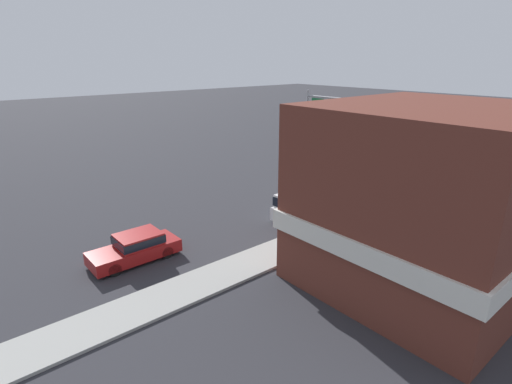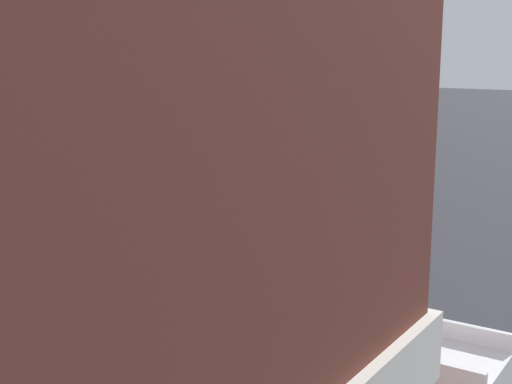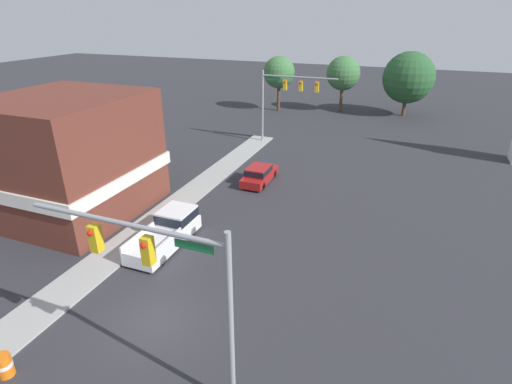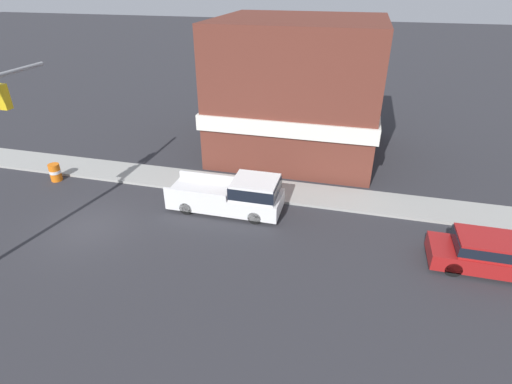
% 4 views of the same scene
% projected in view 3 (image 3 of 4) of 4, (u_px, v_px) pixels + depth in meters
% --- Properties ---
extents(ground_plane, '(200.00, 200.00, 0.00)m').
position_uv_depth(ground_plane, '(157.00, 321.00, 19.05)').
color(ground_plane, '#2D2D33').
extents(sidewalk_curb, '(2.40, 60.00, 0.14)m').
position_uv_depth(sidewalk_curb, '(64.00, 292.00, 20.91)').
color(sidewalk_curb, '#9E9E99').
rests_on(sidewalk_curb, ground).
extents(near_signal_assembly, '(7.94, 0.49, 7.48)m').
position_uv_depth(near_signal_assembly, '(165.00, 271.00, 13.56)').
color(near_signal_assembly, gray).
rests_on(near_signal_assembly, ground).
extents(far_signal_assembly, '(8.07, 0.49, 7.77)m').
position_uv_depth(far_signal_assembly, '(286.00, 91.00, 41.74)').
color(far_signal_assembly, gray).
rests_on(far_signal_assembly, ground).
extents(car_lead, '(1.86, 4.65, 1.47)m').
position_uv_depth(car_lead, '(259.00, 174.00, 34.03)').
color(car_lead, black).
rests_on(car_lead, ground).
extents(pickup_truck_parked, '(2.08, 5.72, 1.88)m').
position_uv_depth(pickup_truck_parked, '(169.00, 230.00, 25.10)').
color(pickup_truck_parked, black).
rests_on(pickup_truck_parked, ground).
extents(construction_barrel, '(0.64, 0.64, 1.03)m').
position_uv_depth(construction_barrel, '(4.00, 365.00, 16.03)').
color(construction_barrel, orange).
rests_on(construction_barrel, ground).
extents(corner_brick_building, '(9.55, 10.31, 8.37)m').
position_uv_depth(corner_brick_building, '(70.00, 158.00, 28.03)').
color(corner_brick_building, brown).
rests_on(corner_brick_building, ground).
extents(backdrop_tree_left_far, '(4.44, 4.44, 7.68)m').
position_uv_depth(backdrop_tree_left_far, '(279.00, 72.00, 56.61)').
color(backdrop_tree_left_far, '#4C3823').
rests_on(backdrop_tree_left_far, ground).
extents(backdrop_tree_left_mid, '(4.72, 4.72, 7.76)m').
position_uv_depth(backdrop_tree_left_mid, '(343.00, 73.00, 56.02)').
color(backdrop_tree_left_mid, '#4C3823').
rests_on(backdrop_tree_left_mid, ground).
extents(backdrop_tree_center, '(6.84, 6.84, 8.61)m').
position_uv_depth(backdrop_tree_center, '(409.00, 78.00, 53.85)').
color(backdrop_tree_center, '#4C3823').
rests_on(backdrop_tree_center, ground).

